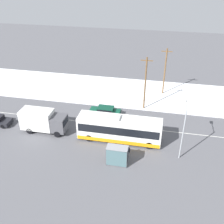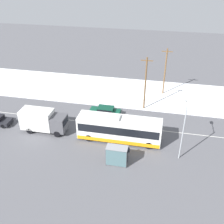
{
  "view_description": "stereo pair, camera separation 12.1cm",
  "coord_description": "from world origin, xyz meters",
  "px_view_note": "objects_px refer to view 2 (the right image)",
  "views": [
    {
      "loc": [
        4.44,
        -31.16,
        20.8
      ],
      "look_at": [
        -2.26,
        1.3,
        1.4
      ],
      "focal_mm": 42.0,
      "sensor_mm": 36.0,
      "label": 1
    },
    {
      "loc": [
        4.56,
        -31.14,
        20.8
      ],
      "look_at": [
        -2.26,
        1.3,
        1.4
      ],
      "focal_mm": 42.0,
      "sensor_mm": 36.0,
      "label": 2
    }
  ],
  "objects_px": {
    "city_bus": "(119,129)",
    "utility_pole_roadside": "(145,83)",
    "pedestrian_at_stop": "(127,150)",
    "bus_shelter": "(117,154)",
    "box_truck": "(43,120)",
    "utility_pole_snowlot": "(165,71)",
    "sedan_car": "(105,111)",
    "streetlamp": "(184,125)"
  },
  "relations": [
    {
      "from": "city_bus",
      "to": "streetlamp",
      "type": "height_order",
      "value": "streetlamp"
    },
    {
      "from": "city_bus",
      "to": "bus_shelter",
      "type": "distance_m",
      "value": 5.03
    },
    {
      "from": "sedan_car",
      "to": "bus_shelter",
      "type": "xyz_separation_m",
      "value": [
        3.84,
        -10.71,
        0.89
      ]
    },
    {
      "from": "utility_pole_roadside",
      "to": "streetlamp",
      "type": "bearing_deg",
      "value": -62.82
    },
    {
      "from": "box_truck",
      "to": "streetlamp",
      "type": "height_order",
      "value": "streetlamp"
    },
    {
      "from": "city_bus",
      "to": "utility_pole_roadside",
      "type": "height_order",
      "value": "utility_pole_roadside"
    },
    {
      "from": "city_bus",
      "to": "utility_pole_snowlot",
      "type": "relative_size",
      "value": 1.32
    },
    {
      "from": "box_truck",
      "to": "sedan_car",
      "type": "distance_m",
      "value": 9.47
    },
    {
      "from": "city_bus",
      "to": "pedestrian_at_stop",
      "type": "relative_size",
      "value": 6.09
    },
    {
      "from": "box_truck",
      "to": "utility_pole_snowlot",
      "type": "xyz_separation_m",
      "value": [
        15.75,
        15.17,
        2.56
      ]
    },
    {
      "from": "bus_shelter",
      "to": "utility_pole_snowlot",
      "type": "relative_size",
      "value": 0.3
    },
    {
      "from": "bus_shelter",
      "to": "utility_pole_snowlot",
      "type": "xyz_separation_m",
      "value": [
        4.5,
        20.05,
        2.63
      ]
    },
    {
      "from": "utility_pole_roadside",
      "to": "pedestrian_at_stop",
      "type": "bearing_deg",
      "value": -93.56
    },
    {
      "from": "pedestrian_at_stop",
      "to": "streetlamp",
      "type": "relative_size",
      "value": 0.27
    },
    {
      "from": "utility_pole_roadside",
      "to": "sedan_car",
      "type": "bearing_deg",
      "value": -149.56
    },
    {
      "from": "pedestrian_at_stop",
      "to": "utility_pole_roadside",
      "type": "distance_m",
      "value": 12.84
    },
    {
      "from": "city_bus",
      "to": "bus_shelter",
      "type": "relative_size",
      "value": 4.42
    },
    {
      "from": "city_bus",
      "to": "box_truck",
      "type": "height_order",
      "value": "city_bus"
    },
    {
      "from": "pedestrian_at_stop",
      "to": "bus_shelter",
      "type": "height_order",
      "value": "bus_shelter"
    },
    {
      "from": "city_bus",
      "to": "utility_pole_roadside",
      "type": "relative_size",
      "value": 1.27
    },
    {
      "from": "streetlamp",
      "to": "utility_pole_roadside",
      "type": "height_order",
      "value": "utility_pole_roadside"
    },
    {
      "from": "utility_pole_roadside",
      "to": "utility_pole_snowlot",
      "type": "relative_size",
      "value": 1.04
    },
    {
      "from": "utility_pole_snowlot",
      "to": "pedestrian_at_stop",
      "type": "bearing_deg",
      "value": -100.87
    },
    {
      "from": "sedan_car",
      "to": "utility_pole_roadside",
      "type": "distance_m",
      "value": 7.45
    },
    {
      "from": "sedan_car",
      "to": "utility_pole_roadside",
      "type": "height_order",
      "value": "utility_pole_roadside"
    },
    {
      "from": "pedestrian_at_stop",
      "to": "bus_shelter",
      "type": "bearing_deg",
      "value": -120.7
    },
    {
      "from": "pedestrian_at_stop",
      "to": "sedan_car",
      "type": "bearing_deg",
      "value": 117.87
    },
    {
      "from": "pedestrian_at_stop",
      "to": "utility_pole_snowlot",
      "type": "distance_m",
      "value": 19.03
    },
    {
      "from": "box_truck",
      "to": "pedestrian_at_stop",
      "type": "bearing_deg",
      "value": -14.94
    },
    {
      "from": "streetlamp",
      "to": "utility_pole_snowlot",
      "type": "distance_m",
      "value": 16.8
    },
    {
      "from": "sedan_car",
      "to": "utility_pole_snowlot",
      "type": "distance_m",
      "value": 13.01
    },
    {
      "from": "sedan_car",
      "to": "pedestrian_at_stop",
      "type": "bearing_deg",
      "value": 117.87
    },
    {
      "from": "streetlamp",
      "to": "sedan_car",
      "type": "bearing_deg",
      "value": 146.54
    },
    {
      "from": "box_truck",
      "to": "bus_shelter",
      "type": "height_order",
      "value": "box_truck"
    },
    {
      "from": "city_bus",
      "to": "bus_shelter",
      "type": "xyz_separation_m",
      "value": [
        0.61,
        -4.99,
        -0.04
      ]
    },
    {
      "from": "utility_pole_roadside",
      "to": "box_truck",
      "type": "bearing_deg",
      "value": -144.95
    },
    {
      "from": "bus_shelter",
      "to": "streetlamp",
      "type": "distance_m",
      "value": 8.38
    },
    {
      "from": "utility_pole_roadside",
      "to": "utility_pole_snowlot",
      "type": "bearing_deg",
      "value": 65.45
    },
    {
      "from": "city_bus",
      "to": "utility_pole_snowlot",
      "type": "height_order",
      "value": "utility_pole_snowlot"
    },
    {
      "from": "box_truck",
      "to": "utility_pole_snowlot",
      "type": "distance_m",
      "value": 22.01
    },
    {
      "from": "sedan_car",
      "to": "streetlamp",
      "type": "xyz_separation_m",
      "value": [
        10.99,
        -7.26,
        3.59
      ]
    },
    {
      "from": "pedestrian_at_stop",
      "to": "utility_pole_roadside",
      "type": "relative_size",
      "value": 0.21
    }
  ]
}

